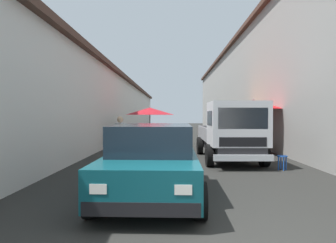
{
  "coord_description": "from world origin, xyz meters",
  "views": [
    {
      "loc": [
        -3.09,
        0.53,
        1.64
      ],
      "look_at": [
        10.74,
        0.76,
        1.35
      ],
      "focal_mm": 31.36,
      "sensor_mm": 36.0,
      "label": 1
    }
  ],
  "objects": [
    {
      "name": "delivery_truck",
      "position": [
        6.99,
        -1.52,
        1.04
      ],
      "size": [
        4.94,
        2.01,
        2.08
      ],
      "color": "black",
      "rests_on": "ground"
    },
    {
      "name": "ground",
      "position": [
        13.5,
        0.0,
        0.0
      ],
      "size": [
        90.0,
        90.0,
        0.0
      ],
      "primitive_type": "plane",
      "color": "#282826"
    },
    {
      "name": "building_right_concrete",
      "position": [
        15.75,
        -7.4,
        3.56
      ],
      "size": [
        49.8,
        7.5,
        7.1
      ],
      "color": "gray",
      "rests_on": "ground"
    },
    {
      "name": "vendor_in_shade",
      "position": [
        14.06,
        -2.48,
        0.89
      ],
      "size": [
        0.54,
        0.42,
        1.56
      ],
      "color": "#232328",
      "rests_on": "ground"
    },
    {
      "name": "fruit_stall_far_right",
      "position": [
        12.48,
        -2.7,
        1.84
      ],
      "size": [
        2.83,
        2.83,
        2.27
      ],
      "color": "#9E9EA3",
      "rests_on": "ground"
    },
    {
      "name": "hatchback_car",
      "position": [
        2.87,
        0.93,
        0.74
      ],
      "size": [
        3.94,
        1.98,
        1.45
      ],
      "color": "#0F4C56",
      "rests_on": "ground"
    },
    {
      "name": "vendor_by_crates",
      "position": [
        6.8,
        2.31,
        0.93
      ],
      "size": [
        0.53,
        0.44,
        1.61
      ],
      "color": "#232328",
      "rests_on": "ground"
    },
    {
      "name": "building_left_whitewash",
      "position": [
        15.75,
        7.4,
        2.19
      ],
      "size": [
        49.8,
        7.5,
        4.36
      ],
      "color": "silver",
      "rests_on": "ground"
    },
    {
      "name": "fruit_stall_near_left",
      "position": [
        12.49,
        1.79,
        1.65
      ],
      "size": [
        2.6,
        2.6,
        2.14
      ],
      "color": "#9E9EA3",
      "rests_on": "ground"
    },
    {
      "name": "plastic_stool",
      "position": [
        5.73,
        -2.76,
        0.33
      ],
      "size": [
        0.3,
        0.3,
        0.43
      ],
      "color": "#194CB2",
      "rests_on": "ground"
    },
    {
      "name": "fruit_stall_near_right",
      "position": [
        9.64,
        -2.96,
        1.84
      ],
      "size": [
        2.53,
        2.53,
        2.38
      ],
      "color": "#9E9EA3",
      "rests_on": "ground"
    }
  ]
}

